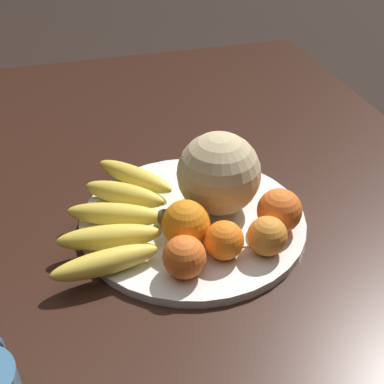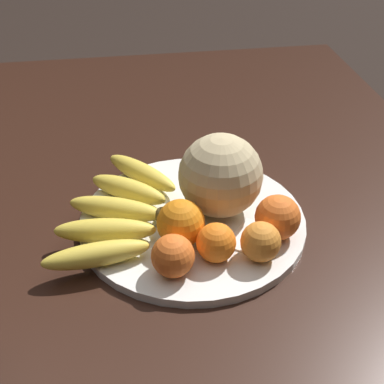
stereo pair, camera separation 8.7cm
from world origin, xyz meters
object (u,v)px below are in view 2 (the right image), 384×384
orange_back_left (173,256)px  orange_back_right (278,217)px  orange_mid_center (181,223)px  banana_bunch (119,210)px  produce_tag (245,235)px  fruit_bowl (192,219)px  orange_front_right (216,243)px  orange_front_left (261,242)px  melon (221,175)px  kitchen_table (172,260)px

orange_back_left → orange_back_right: bearing=108.8°
orange_mid_center → banana_bunch: bearing=-127.9°
orange_back_left → produce_tag: bearing=118.1°
fruit_bowl → orange_front_right: (0.11, 0.02, 0.04)m
orange_front_left → orange_front_right: orange_front_left is taller
melon → banana_bunch: melon is taller
melon → orange_front_right: size_ratio=2.31×
orange_mid_center → melon: bearing=134.1°
produce_tag → banana_bunch: bearing=-70.4°
kitchen_table → orange_back_left: orange_back_left is taller
orange_front_left → orange_mid_center: size_ratio=0.82×
melon → orange_back_left: size_ratio=2.18×
orange_front_left → kitchen_table: bearing=-132.5°
orange_front_left → orange_back_right: orange_back_right is taller
banana_bunch → orange_front_right: (0.12, 0.14, 0.01)m
kitchen_table → banana_bunch: (-0.01, -0.08, 0.11)m
orange_front_left → orange_mid_center: bearing=-115.4°
melon → produce_tag: bearing=19.8°
orange_back_right → melon: bearing=-136.7°
kitchen_table → orange_back_left: 0.18m
orange_front_left → orange_front_right: bearing=-97.7°
melon → kitchen_table: bearing=-79.7°
fruit_bowl → orange_mid_center: 0.08m
banana_bunch → orange_front_right: orange_front_right is taller
orange_mid_center → produce_tag: 0.11m
kitchen_table → orange_back_right: orange_back_right is taller
orange_mid_center → orange_back_left: bearing=-17.5°
orange_front_left → orange_back_right: (-0.05, 0.04, 0.01)m
orange_front_right → orange_back_right: orange_back_right is taller
fruit_bowl → orange_mid_center: size_ratio=5.00×
fruit_bowl → orange_back_right: 0.15m
orange_mid_center → orange_back_left: 0.07m
orange_mid_center → orange_back_right: (0.01, 0.15, -0.00)m
orange_mid_center → kitchen_table: bearing=-171.0°
orange_mid_center → orange_back_right: orange_mid_center is taller
orange_front_right → orange_back_left: 0.07m
melon → produce_tag: (0.07, 0.03, -0.07)m
kitchen_table → orange_front_right: (0.10, 0.06, 0.12)m
fruit_bowl → orange_back_left: size_ratio=5.90×
fruit_bowl → orange_back_right: (0.07, 0.13, 0.04)m
kitchen_table → orange_front_right: bearing=28.6°
orange_front_left → orange_back_left: bearing=-84.8°
kitchen_table → orange_back_right: bearing=68.0°
orange_back_left → produce_tag: orange_back_left is taller
melon → produce_tag: 0.10m
orange_mid_center → produce_tag: orange_mid_center is taller
melon → fruit_bowl: bearing=-76.9°
banana_bunch → orange_front_right: bearing=161.7°
orange_back_right → produce_tag: 0.06m
orange_front_left → orange_back_right: bearing=139.8°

